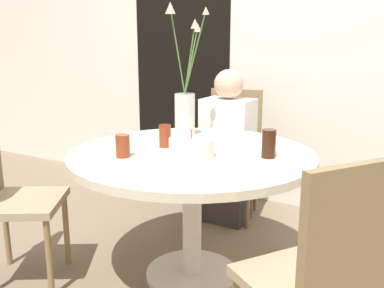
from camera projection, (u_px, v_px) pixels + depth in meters
ground_plane at (192, 276)px, 2.36m from camera, size 16.00×16.00×0.00m
wall_back at (281, 37)px, 3.20m from camera, size 8.00×0.05×2.60m
doorway_panel at (181, 70)px, 3.65m from camera, size 0.90×0.01×2.05m
dining_table at (192, 173)px, 2.23m from camera, size 1.26×1.26×0.71m
chair_far_back at (232, 145)px, 3.14m from camera, size 0.47×0.47×0.92m
chair_near_front at (5, 188)px, 2.21m from camera, size 0.55×0.55×0.92m
chair_right_flank at (323, 273)px, 1.40m from camera, size 0.56×0.56×0.92m
birthday_cake at (191, 148)px, 2.09m from camera, size 0.22×0.22×0.14m
flower_vase at (185, 102)px, 2.53m from camera, size 0.25×0.24×0.76m
side_plate at (275, 147)px, 2.27m from camera, size 0.21×0.21×0.01m
drink_glass_0 at (123, 146)px, 2.08m from camera, size 0.07×0.07×0.11m
drink_glass_1 at (269, 144)px, 2.07m from camera, size 0.07×0.07×0.14m
drink_glass_2 at (165, 136)px, 2.28m from camera, size 0.06×0.06×0.12m
person_boy at (227, 152)px, 2.99m from camera, size 0.34×0.24×1.08m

